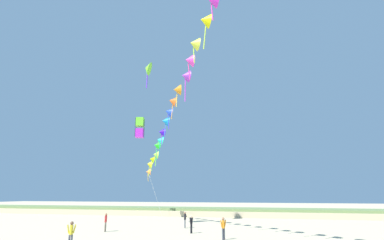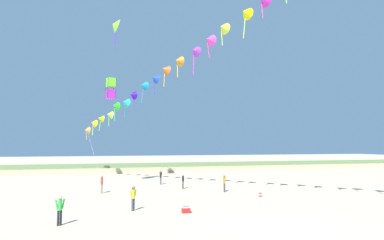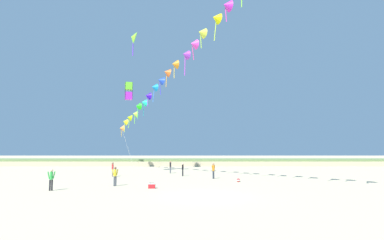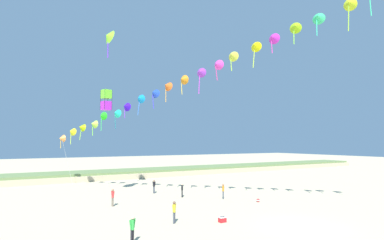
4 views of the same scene
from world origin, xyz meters
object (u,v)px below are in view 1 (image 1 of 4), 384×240
person_near_left (106,221)px  person_far_center (191,223)px  person_mid_center (223,227)px  large_kite_mid_trail (140,128)px  person_near_right (71,233)px  large_kite_low_lead (147,69)px  person_far_left (185,219)px

person_near_left → person_far_center: (8.37, 0.97, -0.08)m
person_mid_center → person_far_center: size_ratio=1.08×
person_mid_center → large_kite_mid_trail: large_kite_mid_trail is taller
person_near_left → person_mid_center: size_ratio=1.00×
person_near_left → person_near_right: size_ratio=1.00×
person_mid_center → large_kite_low_lead: size_ratio=0.46×
person_mid_center → person_near_left: bearing=169.1°
person_near_right → person_far_left: person_near_right is taller
person_near_left → person_mid_center: (11.90, -2.29, -0.00)m
person_far_center → large_kite_mid_trail: size_ratio=0.65×
person_near_right → person_far_left: bearing=73.9°
person_near_right → person_far_left: size_ratio=1.03×
person_near_left → large_kite_low_lead: bearing=83.0°
person_near_left → large_kite_mid_trail: (0.51, 5.71, 10.48)m
person_mid_center → large_kite_low_lead: 23.50m
person_far_center → person_near_right: bearing=-120.9°
person_mid_center → person_far_center: bearing=137.3°
person_far_left → large_kite_mid_trail: bearing=174.4°
person_near_left → large_kite_low_lead: size_ratio=0.46×
person_mid_center → person_far_center: person_mid_center is taller
person_mid_center → large_kite_mid_trail: (-11.39, 8.01, 10.49)m
large_kite_mid_trail → large_kite_low_lead: bearing=72.4°
large_kite_mid_trail → person_far_center: bearing=-31.1°
person_near_right → large_kite_low_lead: size_ratio=0.46×
person_near_left → large_kite_mid_trail: size_ratio=0.70×
person_far_center → large_kite_low_lead: size_ratio=0.42×
person_far_center → person_far_left: bearing=113.7°
person_near_left → person_far_left: (6.55, 5.12, -0.03)m
person_far_left → large_kite_mid_trail: size_ratio=0.68×
person_near_right → person_far_center: size_ratio=1.09×
person_near_right → large_kite_mid_trail: large_kite_mid_trail is taller
person_near_left → large_kite_mid_trail: bearing=84.9°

